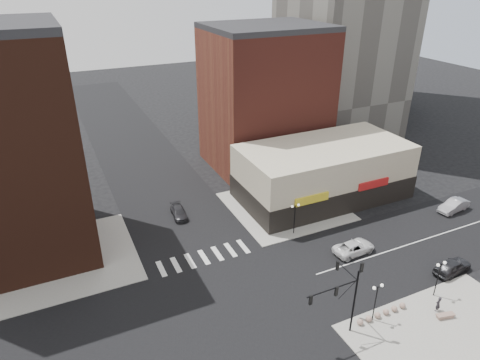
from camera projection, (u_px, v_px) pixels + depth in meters
ground at (233, 301)px, 43.33m from camera, size 240.00×240.00×0.00m
road_ew at (233, 301)px, 43.33m from camera, size 200.00×14.00×0.02m
road_ns at (233, 301)px, 43.33m from camera, size 14.00×200.00×0.02m
sidewalk_nw at (68, 259)px, 49.59m from camera, size 15.00×15.00×0.12m
sidewalk_ne at (285, 206)px, 60.57m from camera, size 15.00×15.00×0.12m
sidewalk_se at (462, 347)px, 38.00m from camera, size 18.00×14.00×0.12m
building_ne_midrise at (265, 100)px, 69.59m from camera, size 18.00×15.00×22.00m
building_ne_row at (323, 176)px, 61.99m from camera, size 24.20×12.20×8.00m
traffic_signal at (345, 290)px, 37.51m from camera, size 5.59×3.09×7.77m
street_lamp_se_a at (377, 294)px, 39.54m from camera, size 1.22×0.32×4.16m
street_lamp_se_b at (440, 271)px, 42.57m from camera, size 1.22×0.32×4.16m
street_lamp_ne at (295, 211)px, 52.91m from camera, size 1.22×0.32×4.16m
bollard_row at (382, 313)px, 41.25m from camera, size 5.84×0.59×0.59m
white_suv at (354, 247)px, 50.49m from camera, size 5.35×2.71×1.45m
dark_sedan_east at (452, 266)px, 47.12m from camera, size 5.02×2.49×1.64m
silver_sedan at (454, 206)px, 59.18m from camera, size 5.13×2.32×1.63m
dark_sedan_north at (179, 212)px, 57.90m from camera, size 2.10×4.44×1.25m
pedestrian at (438, 304)px, 41.64m from camera, size 0.67×0.49×1.68m
stone_bench at (445, 316)px, 41.09m from camera, size 1.89×0.95×0.42m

